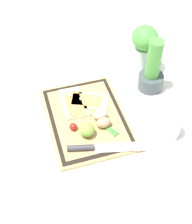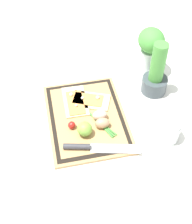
% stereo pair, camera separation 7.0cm
% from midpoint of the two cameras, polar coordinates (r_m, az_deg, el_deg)
% --- Properties ---
extents(ground_plane, '(6.00, 6.00, 0.00)m').
position_cam_midpoint_polar(ground_plane, '(1.27, -3.27, -1.39)').
color(ground_plane, white).
extents(cutting_board, '(0.43, 0.31, 0.02)m').
position_cam_midpoint_polar(cutting_board, '(1.27, -3.28, -1.18)').
color(cutting_board, tan).
rests_on(cutting_board, ground_plane).
extents(pizza_slice_near, '(0.18, 0.10, 0.02)m').
position_cam_midpoint_polar(pizza_slice_near, '(1.31, -5.62, 1.65)').
color(pizza_slice_near, beige).
rests_on(pizza_slice_near, cutting_board).
extents(pizza_slice_far, '(0.15, 0.18, 0.02)m').
position_cam_midpoint_polar(pizza_slice_far, '(1.31, -2.87, 2.04)').
color(pizza_slice_far, beige).
rests_on(pizza_slice_far, cutting_board).
extents(knife, '(0.10, 0.29, 0.02)m').
position_cam_midpoint_polar(knife, '(1.16, -2.30, -6.58)').
color(knife, silver).
rests_on(knife, cutting_board).
extents(egg_brown, '(0.04, 0.06, 0.04)m').
position_cam_midpoint_polar(egg_brown, '(1.21, -0.25, -2.01)').
color(egg_brown, tan).
rests_on(egg_brown, cutting_board).
extents(egg_pink, '(0.04, 0.06, 0.04)m').
position_cam_midpoint_polar(egg_pink, '(1.24, -0.85, -0.56)').
color(egg_pink, beige).
rests_on(egg_pink, cutting_board).
extents(lime, '(0.06, 0.06, 0.06)m').
position_cam_midpoint_polar(lime, '(1.18, -3.40, -3.31)').
color(lime, '#7FB742').
rests_on(lime, cutting_board).
extents(cherry_tomato_red, '(0.03, 0.03, 0.03)m').
position_cam_midpoint_polar(cherry_tomato_red, '(1.21, -5.85, -2.73)').
color(cherry_tomato_red, red).
rests_on(cherry_tomato_red, cutting_board).
extents(scallion_bunch, '(0.24, 0.14, 0.01)m').
position_cam_midpoint_polar(scallion_bunch, '(1.26, -2.07, -0.92)').
color(scallion_bunch, '#47933D').
rests_on(scallion_bunch, cutting_board).
extents(herb_pot, '(0.11, 0.11, 0.25)m').
position_cam_midpoint_polar(herb_pot, '(1.36, 8.73, 7.08)').
color(herb_pot, '#3D474C').
rests_on(herb_pot, ground_plane).
extents(sauce_jar, '(0.09, 0.09, 0.09)m').
position_cam_midpoint_polar(sauce_jar, '(1.22, 11.66, -2.66)').
color(sauce_jar, silver).
rests_on(sauce_jar, ground_plane).
extents(herb_glass, '(0.13, 0.11, 0.22)m').
position_cam_midpoint_polar(herb_glass, '(1.43, 7.40, 12.07)').
color(herb_glass, silver).
rests_on(herb_glass, ground_plane).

